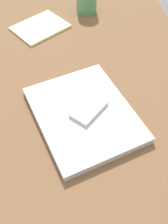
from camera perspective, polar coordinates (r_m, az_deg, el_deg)
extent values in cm
cube|color=brown|center=(80.30, -1.59, 3.77)|extent=(120.00, 80.00, 3.00)
cube|color=#B7BABC|center=(72.03, 0.00, -0.48)|extent=(36.14, 32.14, 2.09)
cube|color=silver|center=(71.16, 1.01, 0.69)|extent=(11.01, 11.11, 1.13)
cube|color=white|center=(70.67, 1.02, 1.02)|extent=(7.49, 7.53, 0.14)
cube|color=#F2EDB2|center=(104.72, -9.26, 17.30)|extent=(21.82, 22.94, 0.80)
cylinder|color=#4C9360|center=(111.59, 0.54, 22.39)|extent=(7.74, 7.74, 8.16)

